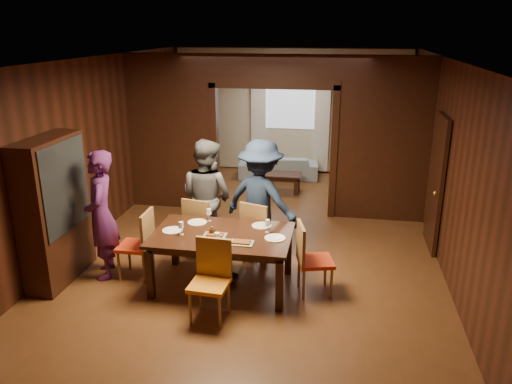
% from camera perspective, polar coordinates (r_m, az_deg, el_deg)
% --- Properties ---
extents(floor, '(9.00, 9.00, 0.00)m').
position_cam_1_polar(floor, '(8.05, 0.28, -6.20)').
color(floor, '#583518').
rests_on(floor, ground).
extents(ceiling, '(5.50, 9.00, 0.02)m').
position_cam_1_polar(ceiling, '(7.33, 0.31, 14.88)').
color(ceiling, silver).
rests_on(ceiling, room_walls).
extents(room_walls, '(5.52, 9.01, 2.90)m').
position_cam_1_polar(room_walls, '(9.36, 2.25, 7.04)').
color(room_walls, black).
rests_on(room_walls, floor).
extents(person_purple, '(0.64, 0.77, 1.80)m').
position_cam_1_polar(person_purple, '(7.14, -17.27, -2.54)').
color(person_purple, '#4C1B50').
rests_on(person_purple, floor).
extents(person_grey, '(1.07, 0.98, 1.79)m').
position_cam_1_polar(person_grey, '(7.57, -5.65, -0.59)').
color(person_grey, '#4E4E54').
rests_on(person_grey, floor).
extents(person_navy, '(1.34, 1.05, 1.82)m').
position_cam_1_polar(person_navy, '(7.37, 0.57, -0.93)').
color(person_navy, '#1B2843').
rests_on(person_navy, floor).
extents(sofa, '(1.86, 0.86, 0.53)m').
position_cam_1_polar(sofa, '(11.57, 2.58, 2.93)').
color(sofa, '#92ACBF').
rests_on(sofa, floor).
extents(serving_bowl, '(0.29, 0.29, 0.07)m').
position_cam_1_polar(serving_bowl, '(6.67, -3.31, -4.15)').
color(serving_bowl, black).
rests_on(serving_bowl, dining_table).
extents(dining_table, '(1.83, 1.14, 0.76)m').
position_cam_1_polar(dining_table, '(6.76, -3.86, -7.74)').
color(dining_table, black).
rests_on(dining_table, floor).
extents(coffee_table, '(0.80, 0.50, 0.40)m').
position_cam_1_polar(coffee_table, '(10.58, 2.98, 1.08)').
color(coffee_table, black).
rests_on(coffee_table, floor).
extents(chair_left, '(0.45, 0.45, 0.97)m').
position_cam_1_polar(chair_left, '(7.15, -13.67, -5.78)').
color(chair_left, red).
rests_on(chair_left, floor).
extents(chair_right, '(0.54, 0.54, 0.97)m').
position_cam_1_polar(chair_right, '(6.57, 6.82, -7.60)').
color(chair_right, red).
rests_on(chair_right, floor).
extents(chair_far_l, '(0.52, 0.52, 0.97)m').
position_cam_1_polar(chair_far_l, '(7.57, -6.12, -3.94)').
color(chair_far_l, red).
rests_on(chair_far_l, floor).
extents(chair_far_r, '(0.56, 0.56, 0.97)m').
position_cam_1_polar(chair_far_r, '(7.36, 0.48, -4.50)').
color(chair_far_r, '#C56312').
rests_on(chair_far_r, floor).
extents(chair_near, '(0.47, 0.47, 0.97)m').
position_cam_1_polar(chair_near, '(6.00, -5.37, -10.23)').
color(chair_near, orange).
rests_on(chair_near, floor).
extents(hutch, '(0.40, 1.20, 2.00)m').
position_cam_1_polar(hutch, '(7.23, -22.05, -1.99)').
color(hutch, black).
rests_on(hutch, floor).
extents(door_right, '(0.06, 0.90, 2.10)m').
position_cam_1_polar(door_right, '(8.18, 19.90, 0.95)').
color(door_right, black).
rests_on(door_right, floor).
extents(window_far, '(1.20, 0.03, 1.30)m').
position_cam_1_polar(window_far, '(11.83, 3.96, 10.36)').
color(window_far, silver).
rests_on(window_far, back_wall).
extents(curtain_left, '(0.35, 0.06, 2.40)m').
position_cam_1_polar(curtain_left, '(11.96, 0.29, 8.31)').
color(curtain_left, white).
rests_on(curtain_left, back_wall).
extents(curtain_right, '(0.35, 0.06, 2.40)m').
position_cam_1_polar(curtain_right, '(11.81, 7.55, 8.02)').
color(curtain_right, white).
rests_on(curtain_right, back_wall).
extents(plate_left, '(0.27, 0.27, 0.01)m').
position_cam_1_polar(plate_left, '(6.76, -9.54, -4.34)').
color(plate_left, white).
rests_on(plate_left, dining_table).
extents(plate_far_l, '(0.27, 0.27, 0.01)m').
position_cam_1_polar(plate_far_l, '(6.98, -6.73, -3.46)').
color(plate_far_l, white).
rests_on(plate_far_l, dining_table).
extents(plate_far_r, '(0.27, 0.27, 0.01)m').
position_cam_1_polar(plate_far_r, '(6.82, 0.64, -3.88)').
color(plate_far_r, silver).
rests_on(plate_far_r, dining_table).
extents(plate_right, '(0.27, 0.27, 0.01)m').
position_cam_1_polar(plate_right, '(6.44, 2.18, -5.28)').
color(plate_right, white).
rests_on(plate_right, dining_table).
extents(plate_near, '(0.27, 0.27, 0.01)m').
position_cam_1_polar(plate_near, '(6.31, -4.26, -5.83)').
color(plate_near, silver).
rests_on(plate_near, dining_table).
extents(platter_a, '(0.30, 0.20, 0.04)m').
position_cam_1_polar(platter_a, '(6.52, -4.72, -4.90)').
color(platter_a, gray).
rests_on(platter_a, dining_table).
extents(platter_b, '(0.30, 0.20, 0.04)m').
position_cam_1_polar(platter_b, '(6.29, -1.68, -5.78)').
color(platter_b, gray).
rests_on(platter_b, dining_table).
extents(wineglass_left, '(0.08, 0.08, 0.18)m').
position_cam_1_polar(wineglass_left, '(6.59, -8.54, -4.13)').
color(wineglass_left, silver).
rests_on(wineglass_left, dining_table).
extents(wineglass_far, '(0.08, 0.08, 0.18)m').
position_cam_1_polar(wineglass_far, '(7.00, -5.39, -2.62)').
color(wineglass_far, silver).
rests_on(wineglass_far, dining_table).
extents(wineglass_right, '(0.08, 0.08, 0.18)m').
position_cam_1_polar(wineglass_right, '(6.59, 1.35, -3.91)').
color(wineglass_right, white).
rests_on(wineglass_right, dining_table).
extents(tumbler, '(0.07, 0.07, 0.14)m').
position_cam_1_polar(tumbler, '(6.30, -4.46, -5.27)').
color(tumbler, white).
rests_on(tumbler, dining_table).
extents(condiment_jar, '(0.08, 0.08, 0.11)m').
position_cam_1_polar(condiment_jar, '(6.55, -5.04, -4.45)').
color(condiment_jar, '#482510').
rests_on(condiment_jar, dining_table).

